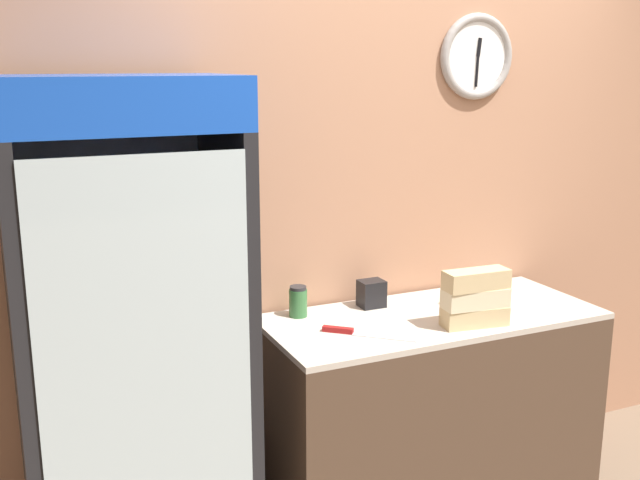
{
  "coord_description": "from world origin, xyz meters",
  "views": [
    {
      "loc": [
        -1.71,
        -1.74,
        1.97
      ],
      "look_at": [
        -0.5,
        0.94,
        1.27
      ],
      "focal_mm": 42.0,
      "sensor_mm": 36.0,
      "label": 1
    }
  ],
  "objects_px": {
    "beverage_cooler": "(127,321)",
    "sandwich_flat_left": "(470,293)",
    "sandwich_stack_bottom": "(475,316)",
    "sandwich_stack_middle": "(475,298)",
    "condiment_jar": "(298,302)",
    "sandwich_stack_top": "(476,280)",
    "chefs_knife": "(356,332)",
    "napkin_dispenser": "(371,294)"
  },
  "relations": [
    {
      "from": "beverage_cooler",
      "to": "sandwich_flat_left",
      "type": "relative_size",
      "value": 7.42
    },
    {
      "from": "sandwich_stack_bottom",
      "to": "sandwich_stack_middle",
      "type": "distance_m",
      "value": 0.08
    },
    {
      "from": "sandwich_stack_middle",
      "to": "condiment_jar",
      "type": "relative_size",
      "value": 2.12
    },
    {
      "from": "sandwich_stack_bottom",
      "to": "sandwich_stack_top",
      "type": "height_order",
      "value": "sandwich_stack_top"
    },
    {
      "from": "sandwich_stack_bottom",
      "to": "chefs_knife",
      "type": "height_order",
      "value": "sandwich_stack_bottom"
    },
    {
      "from": "beverage_cooler",
      "to": "condiment_jar",
      "type": "bearing_deg",
      "value": 12.85
    },
    {
      "from": "sandwich_stack_middle",
      "to": "sandwich_stack_top",
      "type": "distance_m",
      "value": 0.08
    },
    {
      "from": "sandwich_stack_top",
      "to": "chefs_knife",
      "type": "distance_m",
      "value": 0.54
    },
    {
      "from": "sandwich_flat_left",
      "to": "condiment_jar",
      "type": "relative_size",
      "value": 1.95
    },
    {
      "from": "sandwich_stack_bottom",
      "to": "napkin_dispenser",
      "type": "bearing_deg",
      "value": 124.56
    },
    {
      "from": "sandwich_stack_middle",
      "to": "sandwich_flat_left",
      "type": "bearing_deg",
      "value": 57.67
    },
    {
      "from": "sandwich_stack_middle",
      "to": "sandwich_stack_top",
      "type": "xyz_separation_m",
      "value": [
        0.0,
        0.0,
        0.08
      ]
    },
    {
      "from": "condiment_jar",
      "to": "napkin_dispenser",
      "type": "xyz_separation_m",
      "value": [
        0.35,
        -0.01,
        -0.01
      ]
    },
    {
      "from": "sandwich_stack_top",
      "to": "beverage_cooler",
      "type": "bearing_deg",
      "value": 170.15
    },
    {
      "from": "condiment_jar",
      "to": "beverage_cooler",
      "type": "bearing_deg",
      "value": -167.15
    },
    {
      "from": "sandwich_stack_middle",
      "to": "condiment_jar",
      "type": "bearing_deg",
      "value": 146.66
    },
    {
      "from": "sandwich_stack_middle",
      "to": "sandwich_flat_left",
      "type": "relative_size",
      "value": 1.09
    },
    {
      "from": "sandwich_stack_top",
      "to": "chefs_knife",
      "type": "relative_size",
      "value": 0.89
    },
    {
      "from": "sandwich_stack_middle",
      "to": "chefs_knife",
      "type": "distance_m",
      "value": 0.52
    },
    {
      "from": "beverage_cooler",
      "to": "sandwich_stack_bottom",
      "type": "relative_size",
      "value": 6.75
    },
    {
      "from": "sandwich_stack_middle",
      "to": "chefs_knife",
      "type": "height_order",
      "value": "sandwich_stack_middle"
    },
    {
      "from": "sandwich_flat_left",
      "to": "condiment_jar",
      "type": "distance_m",
      "value": 0.8
    },
    {
      "from": "sandwich_stack_bottom",
      "to": "sandwich_stack_middle",
      "type": "bearing_deg",
      "value": 0.0
    },
    {
      "from": "beverage_cooler",
      "to": "condiment_jar",
      "type": "xyz_separation_m",
      "value": [
        0.75,
        0.17,
        -0.08
      ]
    },
    {
      "from": "chefs_knife",
      "to": "condiment_jar",
      "type": "height_order",
      "value": "condiment_jar"
    },
    {
      "from": "sandwich_stack_middle",
      "to": "condiment_jar",
      "type": "height_order",
      "value": "sandwich_stack_middle"
    },
    {
      "from": "sandwich_stack_top",
      "to": "napkin_dispenser",
      "type": "relative_size",
      "value": 2.33
    },
    {
      "from": "beverage_cooler",
      "to": "sandwich_stack_top",
      "type": "relative_size",
      "value": 6.89
    },
    {
      "from": "sandwich_flat_left",
      "to": "condiment_jar",
      "type": "xyz_separation_m",
      "value": [
        -0.79,
        0.13,
        0.03
      ]
    },
    {
      "from": "sandwich_stack_middle",
      "to": "napkin_dispenser",
      "type": "relative_size",
      "value": 2.36
    },
    {
      "from": "sandwich_stack_middle",
      "to": "beverage_cooler",
      "type": "bearing_deg",
      "value": 170.15
    },
    {
      "from": "sandwich_flat_left",
      "to": "chefs_knife",
      "type": "relative_size",
      "value": 0.82
    },
    {
      "from": "sandwich_stack_bottom",
      "to": "napkin_dispenser",
      "type": "xyz_separation_m",
      "value": [
        -0.27,
        0.39,
        0.02
      ]
    },
    {
      "from": "beverage_cooler",
      "to": "sandwich_stack_bottom",
      "type": "bearing_deg",
      "value": -9.85
    },
    {
      "from": "sandwich_stack_middle",
      "to": "chefs_knife",
      "type": "bearing_deg",
      "value": 167.44
    },
    {
      "from": "sandwich_stack_top",
      "to": "chefs_knife",
      "type": "bearing_deg",
      "value": 167.44
    },
    {
      "from": "chefs_knife",
      "to": "napkin_dispenser",
      "type": "distance_m",
      "value": 0.36
    },
    {
      "from": "sandwich_stack_top",
      "to": "napkin_dispenser",
      "type": "xyz_separation_m",
      "value": [
        -0.27,
        0.39,
        -0.14
      ]
    },
    {
      "from": "sandwich_flat_left",
      "to": "napkin_dispenser",
      "type": "relative_size",
      "value": 2.16
    },
    {
      "from": "sandwich_stack_bottom",
      "to": "sandwich_flat_left",
      "type": "height_order",
      "value": "sandwich_stack_bottom"
    },
    {
      "from": "condiment_jar",
      "to": "sandwich_stack_middle",
      "type": "bearing_deg",
      "value": -33.34
    },
    {
      "from": "sandwich_stack_bottom",
      "to": "sandwich_stack_middle",
      "type": "xyz_separation_m",
      "value": [
        0.0,
        0.0,
        0.08
      ]
    }
  ]
}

